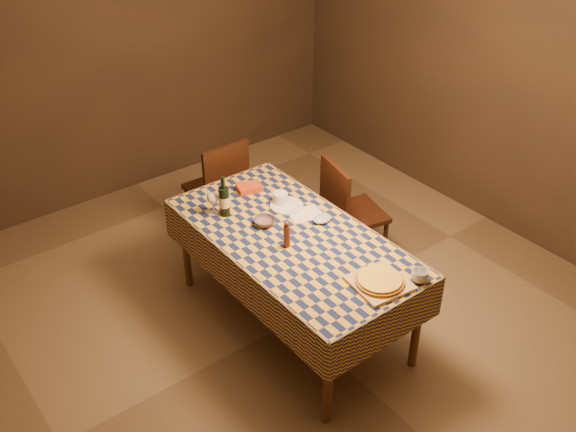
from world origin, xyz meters
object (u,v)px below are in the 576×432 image
(pizza, at_px, (380,280))
(white_plate, at_px, (287,206))
(dining_table, at_px, (293,245))
(bowl, at_px, (264,222))
(cutting_board, at_px, (379,283))
(chair_far, at_px, (220,185))
(chair_right, at_px, (347,209))
(wine_bottle, at_px, (224,201))

(pizza, bearing_deg, white_plate, 85.04)
(dining_table, xyz_separation_m, bowl, (-0.07, 0.22, 0.10))
(bowl, bearing_deg, white_plate, 18.74)
(cutting_board, xyz_separation_m, white_plate, (0.09, 1.03, -0.00))
(chair_far, bearing_deg, white_plate, -89.85)
(bowl, distance_m, white_plate, 0.27)
(bowl, distance_m, chair_far, 1.06)
(chair_far, bearing_deg, cutting_board, -92.58)
(bowl, distance_m, chair_right, 0.90)
(dining_table, height_order, chair_right, chair_right)
(dining_table, bearing_deg, cutting_board, -82.29)
(dining_table, height_order, pizza, pizza)
(cutting_board, height_order, pizza, pizza)
(bowl, height_order, chair_right, chair_right)
(wine_bottle, bearing_deg, white_plate, -24.22)
(white_plate, relative_size, chair_right, 0.26)
(dining_table, relative_size, cutting_board, 5.77)
(white_plate, relative_size, chair_far, 0.26)
(white_plate, xyz_separation_m, chair_far, (-0.00, 0.90, -0.25))
(bowl, relative_size, chair_far, 0.16)
(white_plate, bearing_deg, wine_bottle, 155.78)
(white_plate, height_order, chair_right, chair_right)
(wine_bottle, xyz_separation_m, chair_far, (0.40, 0.72, -0.36))
(pizza, xyz_separation_m, chair_far, (0.09, 1.93, -0.28))
(dining_table, bearing_deg, bowl, 108.20)
(chair_far, relative_size, chair_right, 1.00)
(cutting_board, xyz_separation_m, chair_right, (0.68, 1.03, -0.26))
(cutting_board, relative_size, wine_bottle, 1.05)
(cutting_board, distance_m, chair_far, 1.95)
(white_plate, xyz_separation_m, chair_right, (0.59, -0.01, -0.25))
(dining_table, xyz_separation_m, pizza, (0.10, -0.72, 0.11))
(pizza, relative_size, chair_right, 0.38)
(wine_bottle, distance_m, chair_far, 0.90)
(wine_bottle, height_order, white_plate, wine_bottle)
(dining_table, relative_size, wine_bottle, 6.07)
(dining_table, height_order, chair_far, chair_far)
(bowl, bearing_deg, chair_right, 5.55)
(cutting_board, relative_size, bowl, 2.18)
(pizza, relative_size, white_plate, 1.47)
(pizza, height_order, bowl, pizza)
(pizza, height_order, chair_right, chair_right)
(dining_table, height_order, cutting_board, cutting_board)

